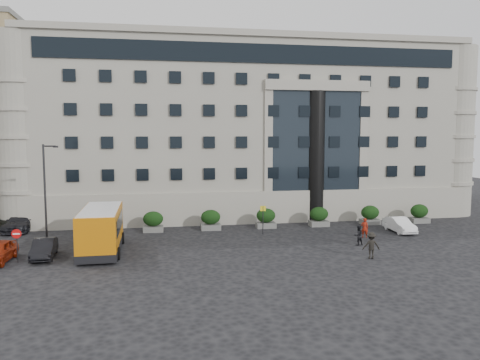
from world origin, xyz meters
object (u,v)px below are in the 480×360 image
object	(u,v)px
parked_car_d	(12,221)
pedestrian_c	(371,245)
hedge_d	(319,216)
bus_stop_sign	(263,215)
hedge_f	(419,213)
street_lamp	(46,192)
white_taxi	(399,225)
minibus	(101,228)
pedestrian_b	(358,235)
parked_car_b	(44,248)
red_truck	(27,203)
parked_car_c	(21,222)
hedge_b	(211,220)
hedge_a	(153,221)
hedge_e	(370,215)
hedge_c	(266,218)
pedestrian_a	(365,228)
no_entry_sign	(17,239)

from	to	relation	value
parked_car_d	pedestrian_c	size ratio (longest dim) A/B	2.79
hedge_d	bus_stop_sign	xyz separation A→B (m)	(-6.10, -2.80, 0.80)
hedge_f	street_lamp	xyz separation A→B (m)	(-33.94, -4.80, 3.44)
white_taxi	parked_car_d	bearing A→B (deg)	168.29
bus_stop_sign	minibus	bearing A→B (deg)	-163.01
parked_car_d	pedestrian_b	world-z (taller)	pedestrian_b
pedestrian_b	parked_car_b	bearing A→B (deg)	-8.81
parked_car_b	pedestrian_b	distance (m)	23.58
red_truck	parked_car_c	size ratio (longest dim) A/B	0.98
hedge_b	street_lamp	size ratio (longest dim) A/B	0.23
hedge_f	pedestrian_c	xyz separation A→B (m)	(-10.69, -11.90, 0.01)
hedge_a	minibus	world-z (taller)	minibus
street_lamp	hedge_a	bearing A→B (deg)	31.16
hedge_b	street_lamp	xyz separation A→B (m)	(-13.14, -4.80, 3.44)
hedge_d	hedge_a	bearing A→B (deg)	180.00
hedge_e	red_truck	world-z (taller)	red_truck
minibus	parked_car_d	distance (m)	14.01
parked_car_d	hedge_d	bearing A→B (deg)	-7.51
hedge_c	pedestrian_a	bearing A→B (deg)	-36.61
parked_car_d	hedge_f	bearing A→B (deg)	-5.62
street_lamp	parked_car_b	distance (m)	4.81
hedge_c	red_truck	size ratio (longest dim) A/B	0.35
pedestrian_a	hedge_b	bearing A→B (deg)	-6.72
street_lamp	parked_car_c	size ratio (longest dim) A/B	1.48
hedge_a	minibus	bearing A→B (deg)	-118.35
parked_car_c	street_lamp	bearing A→B (deg)	-59.98
street_lamp	bus_stop_sign	bearing A→B (deg)	6.54
parked_car_b	parked_car_c	xyz separation A→B (m)	(-4.41, 10.45, 0.11)
hedge_f	white_taxi	bearing A→B (deg)	-137.45
hedge_e	pedestrian_a	world-z (taller)	hedge_e
parked_car_d	white_taxi	distance (m)	35.60
street_lamp	pedestrian_a	bearing A→B (deg)	-1.47
white_taxi	hedge_c	bearing A→B (deg)	161.72
hedge_f	parked_car_c	bearing A→B (deg)	176.08
hedge_d	parked_car_d	distance (m)	28.82
red_truck	parked_car_d	size ratio (longest dim) A/B	1.01
hedge_e	minibus	bearing A→B (deg)	-164.42
hedge_a	hedge_d	size ratio (longest dim) A/B	1.00
hedge_d	red_truck	size ratio (longest dim) A/B	0.35
hedge_f	pedestrian_b	world-z (taller)	hedge_f
hedge_a	parked_car_d	size ratio (longest dim) A/B	0.35
bus_stop_sign	hedge_e	bearing A→B (deg)	13.92
pedestrian_a	pedestrian_c	world-z (taller)	pedestrian_c
street_lamp	no_entry_sign	xyz separation A→B (m)	(-1.06, -4.04, -2.72)
hedge_d	parked_car_c	xyz separation A→B (m)	(-27.51, 2.60, -0.14)
hedge_a	parked_car_d	distance (m)	13.49
no_entry_sign	red_truck	world-z (taller)	red_truck
hedge_d	hedge_f	distance (m)	10.40
hedge_a	parked_car_c	size ratio (longest dim) A/B	0.34
hedge_b	hedge_f	xyz separation A→B (m)	(20.80, 0.00, 0.00)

